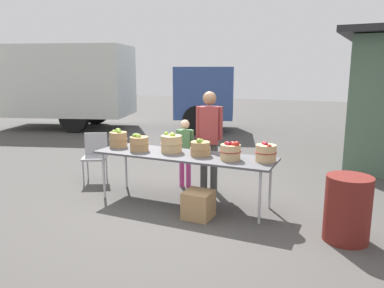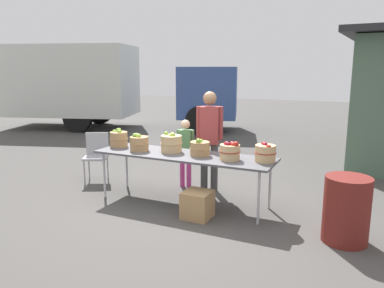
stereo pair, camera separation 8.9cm
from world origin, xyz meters
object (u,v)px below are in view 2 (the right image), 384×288
folding_chair (96,153)px  produce_crate (197,205)px  market_table (183,157)px  apple_basket_green_1 (139,143)px  apple_basket_green_0 (119,138)px  vendor_adult (210,133)px  box_truck (102,84)px  trash_barrel (346,210)px  apple_basket_green_3 (200,148)px  child_customer (186,148)px  apple_basket_red_1 (265,153)px  apple_basket_green_2 (171,143)px  apple_basket_red_0 (230,151)px

folding_chair → produce_crate: size_ratio=2.33×
market_table → folding_chair: folding_chair is taller
market_table → apple_basket_green_1: 0.74m
apple_basket_green_0 → vendor_adult: (1.32, 0.63, 0.08)m
vendor_adult → box_truck: 7.55m
market_table → trash_barrel: 2.33m
apple_basket_green_3 → child_customer: bearing=129.6°
apple_basket_red_1 → folding_chair: apple_basket_red_1 is taller
apple_basket_green_1 → apple_basket_green_2: (0.49, 0.13, 0.02)m
folding_chair → apple_basket_green_3: bearing=-36.1°
apple_basket_green_2 → box_truck: size_ratio=0.04×
apple_basket_green_3 → apple_basket_red_1: (0.95, 0.05, 0.01)m
apple_basket_green_0 → apple_basket_green_3: 1.45m
vendor_adult → folding_chair: bearing=-7.2°
apple_basket_red_0 → apple_basket_red_1: (0.47, 0.10, 0.00)m
child_customer → produce_crate: child_customer is taller
market_table → trash_barrel: (2.28, -0.35, -0.32)m
apple_basket_green_3 → apple_basket_green_1: bearing=-174.6°
apple_basket_green_3 → apple_basket_red_1: bearing=2.8°
vendor_adult → produce_crate: (0.30, -1.13, -0.78)m
folding_chair → apple_basket_green_0: bearing=-50.3°
apple_basket_green_1 → market_table: bearing=4.9°
folding_chair → vendor_adult: bearing=-18.3°
folding_chair → produce_crate: 2.52m
folding_chair → trash_barrel: size_ratio=1.10×
apple_basket_green_1 → trash_barrel: (3.00, -0.29, -0.48)m
apple_basket_green_0 → apple_basket_red_1: size_ratio=1.01×
apple_basket_green_1 → vendor_adult: size_ratio=0.18×
apple_basket_red_0 → produce_crate: bearing=-126.6°
apple_basket_green_1 → trash_barrel: bearing=-5.4°
apple_basket_red_1 → trash_barrel: bearing=-21.6°
apple_basket_green_2 → apple_basket_red_0: (0.97, -0.10, -0.02)m
market_table → vendor_adult: vendor_adult is taller
market_table → box_truck: box_truck is taller
apple_basket_green_1 → child_customer: bearing=62.8°
child_customer → box_truck: 7.22m
box_truck → folding_chair: bearing=-70.5°
apple_basket_green_1 → child_customer: (0.40, 0.79, -0.19)m
market_table → apple_basket_red_0: size_ratio=9.09×
produce_crate → apple_basket_green_3: bearing=110.8°
apple_basket_green_3 → trash_barrel: (2.02, -0.38, -0.47)m
apple_basket_green_1 → apple_basket_red_0: size_ratio=1.02×
apple_basket_green_2 → folding_chair: (-1.70, 0.31, -0.38)m
folding_chair → apple_basket_green_2: bearing=-37.4°
vendor_adult → trash_barrel: 2.46m
apple_basket_red_1 → child_customer: size_ratio=0.26×
child_customer → produce_crate: size_ratio=3.13×
folding_chair → trash_barrel: bearing=-36.9°
market_table → vendor_adult: size_ratio=1.65×
box_truck → folding_chair: box_truck is taller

